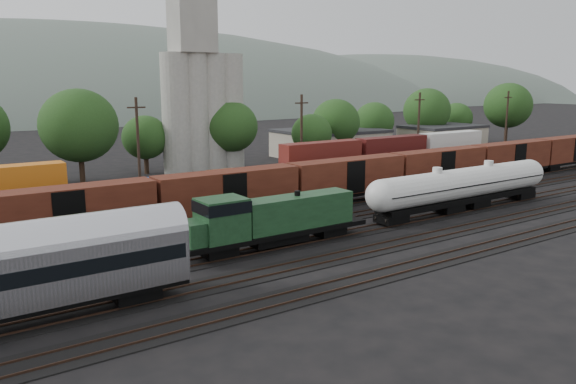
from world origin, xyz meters
TOP-DOWN VIEW (x-y plane):
  - ground at (0.00, 0.00)m, footprint 600.00×600.00m
  - tracks at (0.00, 0.00)m, footprint 180.00×33.20m
  - green_locomotive at (-10.74, -5.00)m, footprint 17.28×3.05m
  - tank_car_a at (9.83, -5.00)m, footprint 18.59×3.33m
  - tank_car_b at (18.20, -5.00)m, footprint 18.76×3.36m
  - orange_locomotive at (-2.63, 10.00)m, footprint 16.31×2.72m
  - boxcar_string at (6.34, 5.00)m, footprint 169.00×2.90m
  - container_wall at (-13.27, 15.00)m, footprint 165.36×2.60m
  - grain_silo at (3.28, 36.00)m, footprint 13.40×5.00m
  - industrial_sheds at (6.63, 35.25)m, footprint 119.38×17.26m
  - tree_band at (-2.04, 36.12)m, footprint 164.12×19.33m
  - utility_poles at (0.00, 22.00)m, footprint 122.20×0.36m
  - distant_hills at (23.92, 260.00)m, footprint 860.00×286.00m

SIDE VIEW (x-z plane):
  - distant_hills at x=23.92m, z-range -85.56..44.44m
  - ground at x=0.00m, z-range 0.00..0.00m
  - tracks at x=0.00m, z-range -0.05..0.15m
  - orange_locomotive at x=-2.63m, z-range 0.30..4.38m
  - container_wall at x=-13.27m, z-range -0.38..5.42m
  - industrial_sheds at x=6.63m, z-range 0.01..5.11m
  - green_locomotive at x=-10.74m, z-range 0.32..4.89m
  - tank_car_a at x=9.83m, z-range 0.44..5.31m
  - tank_car_b at x=18.20m, z-range 0.45..5.36m
  - boxcar_string at x=6.34m, z-range 1.02..5.22m
  - utility_poles at x=0.00m, z-range 0.21..12.21m
  - tree_band at x=-2.04m, z-range 0.36..14.58m
  - grain_silo at x=3.28m, z-range -3.24..25.76m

